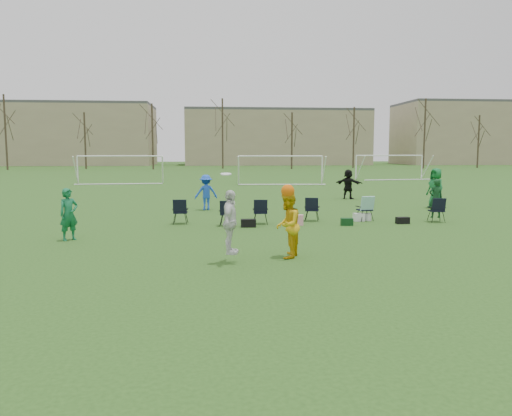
{
  "coord_description": "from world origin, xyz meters",
  "views": [
    {
      "loc": [
        -2.12,
        -11.15,
        2.8
      ],
      "look_at": [
        -0.86,
        2.45,
        1.25
      ],
      "focal_mm": 35.0,
      "sensor_mm": 36.0,
      "label": 1
    }
  ],
  "objects": [
    {
      "name": "center_contest",
      "position": [
        -0.66,
        1.51,
        0.96
      ],
      "size": [
        2.27,
        1.52,
        2.28
      ],
      "color": "white",
      "rests_on": "ground"
    },
    {
      "name": "fielder_green_near",
      "position": [
        -6.57,
        4.93,
        0.83
      ],
      "size": [
        0.72,
        0.7,
        1.66
      ],
      "primitive_type": "imported",
      "rotation": [
        0.0,
        0.0,
        0.72
      ],
      "color": "#12653B",
      "rests_on": "ground"
    },
    {
      "name": "fielder_blue",
      "position": [
        -2.32,
        12.8,
        0.85
      ],
      "size": [
        1.2,
        0.84,
        1.69
      ],
      "primitive_type": "imported",
      "rotation": [
        0.0,
        0.0,
        3.35
      ],
      "color": "blue",
      "rests_on": "ground"
    },
    {
      "name": "sideline_setup",
      "position": [
        2.15,
        8.08,
        0.51
      ],
      "size": [
        10.8,
        1.95,
        1.72
      ],
      "color": "#103C1B",
      "rests_on": "ground"
    },
    {
      "name": "goal_mid",
      "position": [
        4.0,
        32.0,
        1.92
      ],
      "size": [
        7.4,
        0.63,
        2.46
      ],
      "rotation": [
        0.0,
        0.0,
        -0.07
      ],
      "color": "white",
      "rests_on": "ground"
    },
    {
      "name": "ground",
      "position": [
        0.0,
        0.0,
        0.0
      ],
      "size": [
        260.0,
        260.0,
        0.0
      ],
      "primitive_type": "plane",
      "color": "#244A17",
      "rests_on": "ground"
    },
    {
      "name": "goal_right",
      "position": [
        16.0,
        38.0,
        1.92
      ],
      "size": [
        7.35,
        1.14,
        2.46
      ],
      "rotation": [
        0.0,
        0.0,
        0.14
      ],
      "color": "white",
      "rests_on": "ground"
    },
    {
      "name": "fielder_black",
      "position": [
        6.04,
        17.71,
        0.88
      ],
      "size": [
        1.64,
        1.35,
        1.76
      ],
      "primitive_type": "imported",
      "rotation": [
        0.0,
        0.0,
        2.54
      ],
      "color": "black",
      "rests_on": "ground"
    },
    {
      "name": "building_row",
      "position": [
        6.73,
        96.0,
        5.99
      ],
      "size": [
        126.0,
        16.0,
        13.0
      ],
      "color": "tan",
      "rests_on": "ground"
    },
    {
      "name": "goal_left",
      "position": [
        -10.0,
        34.0,
        1.92
      ],
      "size": [
        7.39,
        0.76,
        2.46
      ],
      "rotation": [
        0.0,
        0.0,
        0.09
      ],
      "color": "white",
      "rests_on": "ground"
    },
    {
      "name": "fielder_green_far",
      "position": [
        9.02,
        12.58,
        0.99
      ],
      "size": [
        0.92,
        1.12,
        1.98
      ],
      "primitive_type": "imported",
      "rotation": [
        0.0,
        0.0,
        -1.23
      ],
      "color": "#12662D",
      "rests_on": "ground"
    },
    {
      "name": "tree_line",
      "position": [
        0.24,
        69.85,
        5.09
      ],
      "size": [
        110.28,
        3.28,
        11.4
      ],
      "color": "#382B21",
      "rests_on": "ground"
    }
  ]
}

